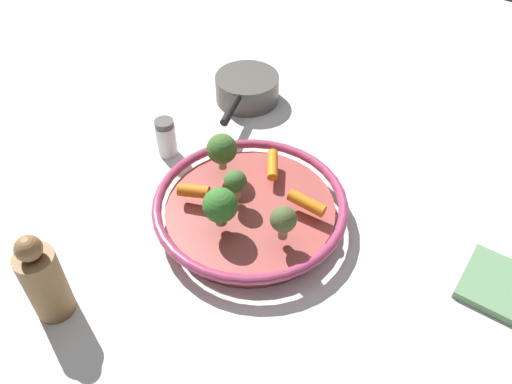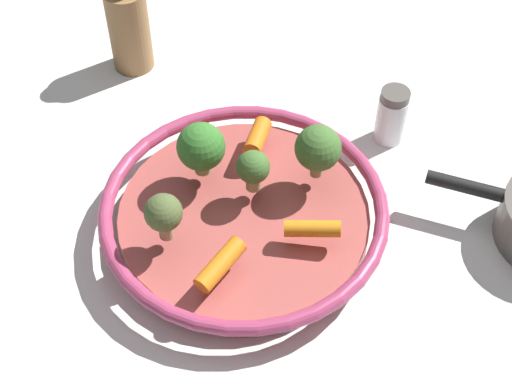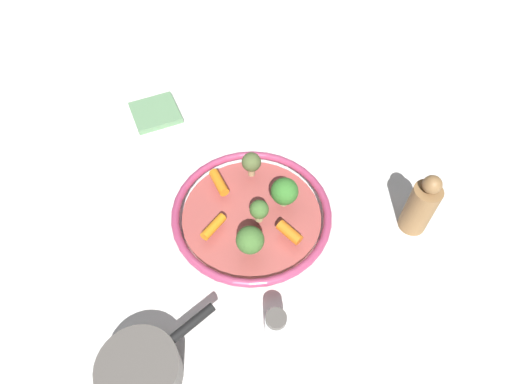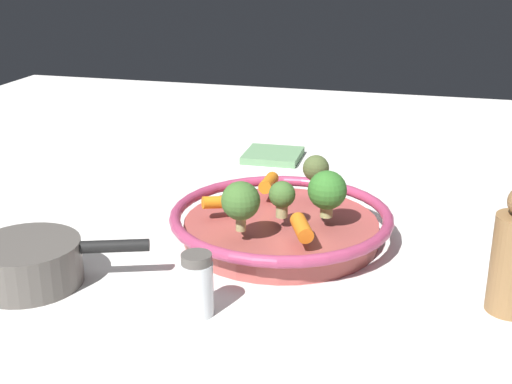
{
  "view_description": "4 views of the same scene",
  "coord_description": "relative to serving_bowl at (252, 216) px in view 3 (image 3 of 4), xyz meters",
  "views": [
    {
      "loc": [
        -0.48,
        -0.36,
        0.66
      ],
      "look_at": [
        0.01,
        -0.0,
        0.06
      ],
      "focal_mm": 36.96,
      "sensor_mm": 36.0,
      "label": 1
    },
    {
      "loc": [
        0.34,
        -0.39,
        0.68
      ],
      "look_at": [
        0.02,
        -0.0,
        0.08
      ],
      "focal_mm": 52.72,
      "sensor_mm": 36.0,
      "label": 2
    },
    {
      "loc": [
        0.17,
        0.46,
        0.78
      ],
      "look_at": [
        -0.02,
        -0.02,
        0.07
      ],
      "focal_mm": 31.29,
      "sensor_mm": 36.0,
      "label": 3
    },
    {
      "loc": [
        -0.2,
        0.88,
        0.41
      ],
      "look_at": [
        0.03,
        0.03,
        0.08
      ],
      "focal_mm": 47.76,
      "sensor_mm": 36.0,
      "label": 4
    }
  ],
  "objects": [
    {
      "name": "ground_plane",
      "position": [
        0.0,
        0.0,
        -0.03
      ],
      "size": [
        2.16,
        2.16,
        0.0
      ],
      "primitive_type": "plane",
      "color": "silver"
    },
    {
      "name": "serving_bowl",
      "position": [
        0.0,
        0.0,
        0.0
      ],
      "size": [
        0.32,
        0.32,
        0.05
      ],
      "color": "#A84C47",
      "rests_on": "ground_plane"
    },
    {
      "name": "baby_carrot_right",
      "position": [
        0.04,
        -0.08,
        0.03
      ],
      "size": [
        0.02,
        0.06,
        0.03
      ],
      "primitive_type": "cylinder",
      "rotation": [
        1.65,
        0.0,
        0.05
      ],
      "color": "orange",
      "rests_on": "serving_bowl"
    },
    {
      "name": "baby_carrot_back",
      "position": [
        0.08,
        0.01,
        0.03
      ],
      "size": [
        0.06,
        0.05,
        0.02
      ],
      "primitive_type": "cylinder",
      "rotation": [
        1.47,
        0.0,
        2.17
      ],
      "color": "orange",
      "rests_on": "serving_bowl"
    },
    {
      "name": "baby_carrot_center",
      "position": [
        -0.05,
        0.08,
        0.03
      ],
      "size": [
        0.04,
        0.06,
        0.02
      ],
      "primitive_type": "cylinder",
      "rotation": [
        1.63,
        0.0,
        3.56
      ],
      "color": "orange",
      "rests_on": "serving_bowl"
    },
    {
      "name": "broccoli_floret_small",
      "position": [
        -0.01,
        0.02,
        0.05
      ],
      "size": [
        0.04,
        0.04,
        0.05
      ],
      "color": "tan",
      "rests_on": "serving_bowl"
    },
    {
      "name": "broccoli_floret_large",
      "position": [
        0.04,
        0.08,
        0.06
      ],
      "size": [
        0.05,
        0.05,
        0.07
      ],
      "color": "tan",
      "rests_on": "serving_bowl"
    },
    {
      "name": "broccoli_floret_mid",
      "position": [
        -0.07,
        0.01,
        0.06
      ],
      "size": [
        0.05,
        0.05,
        0.07
      ],
      "color": "#99A866",
      "rests_on": "serving_bowl"
    },
    {
      "name": "broccoli_floret_edge",
      "position": [
        -0.03,
        -0.09,
        0.06
      ],
      "size": [
        0.04,
        0.04,
        0.06
      ],
      "color": "tan",
      "rests_on": "serving_bowl"
    },
    {
      "name": "salt_shaker",
      "position": [
        0.05,
        0.23,
        0.01
      ],
      "size": [
        0.04,
        0.04,
        0.08
      ],
      "color": "silver",
      "rests_on": "ground_plane"
    },
    {
      "name": "pepper_mill",
      "position": [
        -0.3,
        0.13,
        0.04
      ],
      "size": [
        0.06,
        0.06,
        0.15
      ],
      "color": "olive",
      "rests_on": "ground_plane"
    },
    {
      "name": "saucepan",
      "position": [
        0.27,
        0.21,
        0.0
      ],
      "size": [
        0.21,
        0.13,
        0.06
      ],
      "color": "#56514C",
      "rests_on": "ground_plane"
    },
    {
      "name": "dish_towel",
      "position": [
        0.1,
        -0.38,
        -0.02
      ],
      "size": [
        0.11,
        0.11,
        0.01
      ],
      "primitive_type": "cube",
      "rotation": [
        0.0,
        0.0,
        0.02
      ],
      "color": "#669366",
      "rests_on": "ground_plane"
    }
  ]
}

